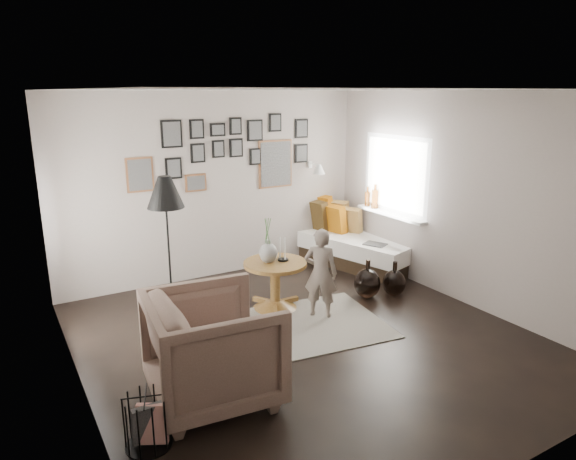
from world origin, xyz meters
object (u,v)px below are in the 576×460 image
demijohn_small (394,283)px  child (321,273)px  magazine_basket (148,421)px  floor_lamp (166,198)px  vase (268,249)px  armchair (213,348)px  pedestal_table (275,287)px  demijohn_large (367,283)px  daybed (350,243)px

demijohn_small → child: size_ratio=0.43×
magazine_basket → floor_lamp: bearing=66.7°
vase → demijohn_small: (1.62, -0.45, -0.59)m
vase → magazine_basket: vase is taller
armchair → magazine_basket: size_ratio=2.50×
armchair → demijohn_small: bearing=-65.6°
magazine_basket → child: 2.74m
pedestal_table → magazine_basket: bearing=-140.1°
demijohn_large → floor_lamp: bearing=168.1°
pedestal_table → daybed: (1.88, 0.97, 0.03)m
vase → floor_lamp: (-1.15, 0.18, 0.71)m
vase → child: vase is taller
armchair → demijohn_large: armchair is taller
pedestal_table → floor_lamp: bearing=170.7°
demijohn_large → child: bearing=-169.5°
floor_lamp → child: size_ratio=1.59×
daybed → child: 2.10m
armchair → child: bearing=-55.7°
floor_lamp → demijohn_large: bearing=-11.9°
daybed → magazine_basket: bearing=-161.1°
demijohn_small → daybed: bearing=76.3°
vase → child: bearing=-48.4°
vase → demijohn_large: bearing=-14.5°
vase → magazine_basket: (-1.98, -1.74, -0.56)m
daybed → demijohn_large: size_ratio=4.23×
magazine_basket → child: bearing=27.6°
daybed → demijohn_small: bearing=-119.2°
armchair → daybed: bearing=-48.1°
demijohn_large → child: size_ratio=0.48×
daybed → floor_lamp: (-3.11, -0.76, 1.17)m
pedestal_table → demijohn_large: size_ratio=1.50×
pedestal_table → magazine_basket: size_ratio=1.82×
daybed → floor_lamp: bearing=178.4°
daybed → child: (-1.53, -1.43, 0.23)m
armchair → demijohn_small: 3.10m
vase → daybed: 2.22m
floor_lamp → demijohn_small: size_ratio=3.68×
demijohn_large → magazine_basket: bearing=-156.4°
vase → demijohn_small: 1.78m
armchair → child: (1.74, 0.94, 0.06)m
vase → floor_lamp: 1.36m
daybed → child: child is taller
child → demijohn_small: bearing=-133.7°
demijohn_small → magazine_basket: bearing=-160.2°
pedestal_table → demijohn_small: (1.54, -0.43, -0.10)m
pedestal_table → daybed: daybed is taller
pedestal_table → child: 0.64m
magazine_basket → child: child is taller
pedestal_table → demijohn_large: pedestal_table is taller
vase → demijohn_large: 1.43m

